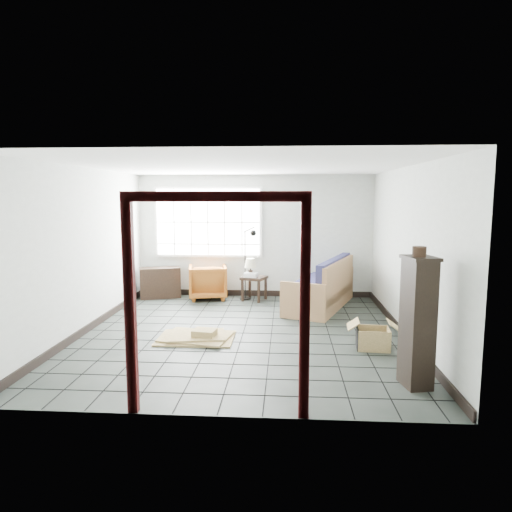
# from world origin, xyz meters

# --- Properties ---
(ground) EXTENTS (5.50, 5.50, 0.00)m
(ground) POSITION_xyz_m (0.00, 0.00, 0.00)
(ground) COLOR black
(ground) RESTS_ON ground
(room_shell) EXTENTS (5.02, 5.52, 2.61)m
(room_shell) POSITION_xyz_m (0.00, 0.03, 1.68)
(room_shell) COLOR #A8ADA6
(room_shell) RESTS_ON ground
(window_panel) EXTENTS (2.32, 0.08, 1.52)m
(window_panel) POSITION_xyz_m (-1.00, 2.70, 1.60)
(window_panel) COLOR silver
(window_panel) RESTS_ON ground
(doorway_trim) EXTENTS (1.80, 0.08, 2.20)m
(doorway_trim) POSITION_xyz_m (0.00, -2.70, 1.38)
(doorway_trim) COLOR #3D0D0E
(doorway_trim) RESTS_ON ground
(futon_sofa) EXTENTS (1.53, 2.34, 0.97)m
(futon_sofa) POSITION_xyz_m (1.40, 1.80, 0.35)
(futon_sofa) COLOR #9B6946
(futon_sofa) RESTS_ON ground
(armchair) EXTENTS (0.89, 0.86, 0.79)m
(armchair) POSITION_xyz_m (-0.97, 2.40, 0.40)
(armchair) COLOR #985616
(armchair) RESTS_ON ground
(side_table) EXTENTS (0.59, 0.59, 0.50)m
(side_table) POSITION_xyz_m (0.01, 2.30, 0.41)
(side_table) COLOR black
(side_table) RESTS_ON ground
(table_lamp) EXTENTS (0.25, 0.25, 0.37)m
(table_lamp) POSITION_xyz_m (-0.06, 2.31, 0.76)
(table_lamp) COLOR black
(table_lamp) RESTS_ON side_table
(projector) EXTENTS (0.29, 0.25, 0.09)m
(projector) POSITION_xyz_m (-0.05, 2.23, 0.55)
(projector) COLOR silver
(projector) RESTS_ON side_table
(floor_lamp) EXTENTS (0.41, 0.38, 1.53)m
(floor_lamp) POSITION_xyz_m (-0.09, 2.33, 0.82)
(floor_lamp) COLOR black
(floor_lamp) RESTS_ON ground
(console_shelf) EXTENTS (0.90, 0.58, 0.65)m
(console_shelf) POSITION_xyz_m (-1.99, 2.40, 0.33)
(console_shelf) COLOR black
(console_shelf) RESTS_ON ground
(tall_shelf) EXTENTS (0.39, 0.46, 1.49)m
(tall_shelf) POSITION_xyz_m (2.15, -1.87, 0.76)
(tall_shelf) COLOR black
(tall_shelf) RESTS_ON ground
(pot) EXTENTS (0.16, 0.16, 0.11)m
(pot) POSITION_xyz_m (2.12, -1.90, 1.55)
(pot) COLOR black
(pot) RESTS_ON tall_shelf
(open_box) EXTENTS (0.75, 0.40, 0.41)m
(open_box) POSITION_xyz_m (1.91, -0.60, 0.15)
(open_box) COLOR olive
(open_box) RESTS_ON ground
(cardboard_pile) EXTENTS (1.14, 0.92, 0.17)m
(cardboard_pile) POSITION_xyz_m (-0.66, -0.35, 0.04)
(cardboard_pile) COLOR olive
(cardboard_pile) RESTS_ON ground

